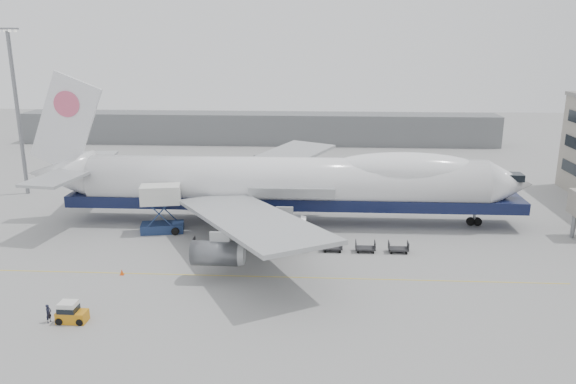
# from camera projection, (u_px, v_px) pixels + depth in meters

# --- Properties ---
(ground) EXTENTS (260.00, 260.00, 0.00)m
(ground) POSITION_uv_depth(u_px,v_px,m) (279.00, 255.00, 64.16)
(ground) COLOR gray
(ground) RESTS_ON ground
(apron_line) EXTENTS (60.00, 0.15, 0.01)m
(apron_line) POSITION_uv_depth(u_px,v_px,m) (275.00, 277.00, 58.39)
(apron_line) COLOR gold
(apron_line) RESTS_ON ground
(hangar) EXTENTS (110.00, 8.00, 7.00)m
(hangar) POSITION_uv_depth(u_px,v_px,m) (258.00, 128.00, 131.13)
(hangar) COLOR slate
(hangar) RESTS_ON ground
(floodlight_mast) EXTENTS (2.40, 2.40, 25.43)m
(floodlight_mast) POSITION_uv_depth(u_px,v_px,m) (17.00, 104.00, 85.77)
(floodlight_mast) COLOR slate
(floodlight_mast) RESTS_ON ground
(airliner) EXTENTS (67.00, 55.30, 19.98)m
(airliner) POSITION_uv_depth(u_px,v_px,m) (290.00, 182.00, 74.17)
(airliner) COLOR white
(airliner) RESTS_ON ground
(catering_truck) EXTENTS (5.69, 4.37, 6.17)m
(catering_truck) POSITION_uv_depth(u_px,v_px,m) (161.00, 206.00, 70.97)
(catering_truck) COLOR navy
(catering_truck) RESTS_ON ground
(baggage_tug) EXTENTS (2.59, 1.46, 1.87)m
(baggage_tug) POSITION_uv_depth(u_px,v_px,m) (71.00, 313.00, 48.99)
(baggage_tug) COLOR #C27A12
(baggage_tug) RESTS_ON ground
(ground_worker) EXTENTS (0.51, 0.68, 1.69)m
(ground_worker) POSITION_uv_depth(u_px,v_px,m) (49.00, 313.00, 48.90)
(ground_worker) COLOR black
(ground_worker) RESTS_ON ground
(traffic_cone) EXTENTS (0.43, 0.43, 0.64)m
(traffic_cone) POSITION_uv_depth(u_px,v_px,m) (122.00, 272.00, 58.84)
(traffic_cone) COLOR #DB480B
(traffic_cone) RESTS_ON ground
(dolly_0) EXTENTS (2.30, 1.35, 1.30)m
(dolly_0) POSITION_uv_depth(u_px,v_px,m) (203.00, 244.00, 66.13)
(dolly_0) COLOR #2D2D30
(dolly_0) RESTS_ON ground
(dolly_1) EXTENTS (2.30, 1.35, 1.30)m
(dolly_1) POSITION_uv_depth(u_px,v_px,m) (235.00, 245.00, 65.92)
(dolly_1) COLOR #2D2D30
(dolly_1) RESTS_ON ground
(dolly_2) EXTENTS (2.30, 1.35, 1.30)m
(dolly_2) POSITION_uv_depth(u_px,v_px,m) (267.00, 245.00, 65.71)
(dolly_2) COLOR #2D2D30
(dolly_2) RESTS_ON ground
(dolly_3) EXTENTS (2.30, 1.35, 1.30)m
(dolly_3) POSITION_uv_depth(u_px,v_px,m) (300.00, 246.00, 65.50)
(dolly_3) COLOR #2D2D30
(dolly_3) RESTS_ON ground
(dolly_4) EXTENTS (2.30, 1.35, 1.30)m
(dolly_4) POSITION_uv_depth(u_px,v_px,m) (332.00, 247.00, 65.29)
(dolly_4) COLOR #2D2D30
(dolly_4) RESTS_ON ground
(dolly_5) EXTENTS (2.30, 1.35, 1.30)m
(dolly_5) POSITION_uv_depth(u_px,v_px,m) (365.00, 247.00, 65.08)
(dolly_5) COLOR #2D2D30
(dolly_5) RESTS_ON ground
(dolly_6) EXTENTS (2.30, 1.35, 1.30)m
(dolly_6) POSITION_uv_depth(u_px,v_px,m) (398.00, 248.00, 64.87)
(dolly_6) COLOR #2D2D30
(dolly_6) RESTS_ON ground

